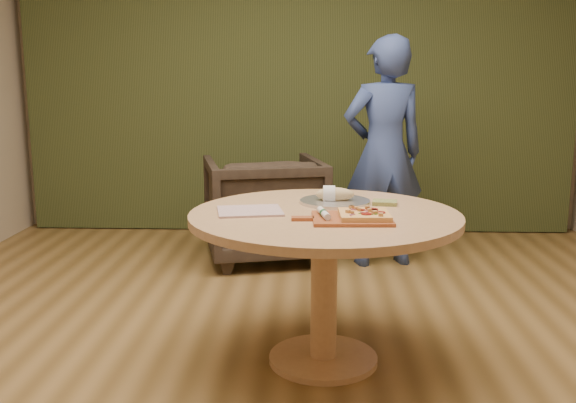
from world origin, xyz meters
The scene contains 12 objects.
room_shell centered at (0.00, 0.00, 1.40)m, with size 5.04×6.04×2.84m.
curtain centered at (0.00, 2.90, 1.40)m, with size 4.80×0.14×2.78m, color #2D3618.
pedestal_table centered at (0.19, 0.14, 0.61)m, with size 1.28×1.28×0.75m.
pizza_paddle centered at (0.30, -0.01, 0.76)m, with size 0.45×0.29×0.01m.
flatbread_pizza centered at (0.36, -0.01, 0.78)m, with size 0.23×0.23×0.04m.
cutlery_roll centered at (0.18, -0.01, 0.78)m, with size 0.06×0.20×0.03m.
newspaper centered at (-0.16, 0.14, 0.76)m, with size 0.30×0.25×0.01m, color silver.
serving_tray centered at (0.25, 0.38, 0.76)m, with size 0.36×0.36×0.02m.
bread_roll centered at (0.24, 0.38, 0.79)m, with size 0.19×0.09×0.09m.
green_packet centered at (0.49, 0.35, 0.76)m, with size 0.12×0.10×0.02m, color #5C662D.
armchair centered at (-0.24, 1.94, 0.43)m, with size 0.84×0.79×0.87m, color black.
person_standing centered at (0.65, 1.84, 0.83)m, with size 0.61×0.40×1.66m, color navy.
Camera 1 is at (0.13, -2.81, 1.39)m, focal length 40.00 mm.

